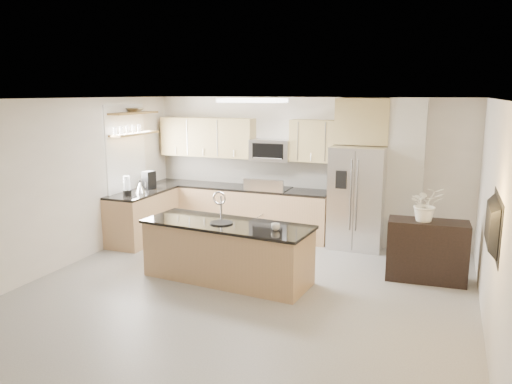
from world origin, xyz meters
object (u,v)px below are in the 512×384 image
at_px(cup, 275,227).
at_px(coffee_maker, 149,180).
at_px(credenza, 427,251).
at_px(blender, 127,187).
at_px(platter, 221,223).
at_px(range, 269,212).
at_px(microwave, 271,150).
at_px(kettle, 140,187).
at_px(bowl, 135,109).
at_px(television, 487,224).
at_px(refrigerator, 357,197).
at_px(island, 227,251).
at_px(flower_vase, 427,195).

relative_size(cup, coffee_maker, 0.38).
xyz_separation_m(credenza, blender, (-4.97, -0.20, 0.63)).
bearing_deg(platter, range, 93.37).
bearing_deg(platter, cup, -4.10).
relative_size(microwave, kettle, 3.33).
relative_size(microwave, bowl, 1.84).
bearing_deg(range, television, -41.64).
height_order(microwave, refrigerator, microwave).
relative_size(cup, blender, 0.35).
distance_m(range, television, 4.78).
relative_size(platter, bowl, 0.80).
relative_size(refrigerator, cup, 14.54).
bearing_deg(bowl, credenza, -4.36).
height_order(refrigerator, credenza, refrigerator).
xyz_separation_m(kettle, bowl, (-0.23, 0.27, 1.37)).
distance_m(refrigerator, cup, 2.49).
xyz_separation_m(microwave, blender, (-2.07, -1.63, -0.56)).
bearing_deg(bowl, television, -21.01).
bearing_deg(platter, bowl, 148.42).
xyz_separation_m(refrigerator, kettle, (-3.68, -1.14, 0.13)).
bearing_deg(bowl, platter, -31.58).
height_order(island, platter, island).
distance_m(microwave, platter, 2.62).
bearing_deg(island, platter, -132.38).
xyz_separation_m(microwave, refrigerator, (1.66, -0.17, -0.74)).
bearing_deg(island, bowl, 155.12).
bearing_deg(blender, platter, -21.56).
bearing_deg(television, range, 48.36).
relative_size(platter, kettle, 1.45).
bearing_deg(microwave, island, -85.27).
xyz_separation_m(coffee_maker, television, (5.61, -2.33, 0.27)).
bearing_deg(microwave, credenza, -26.20).
relative_size(platter, television, 0.31).
height_order(island, credenza, island).
height_order(microwave, bowl, bowl).
distance_m(range, microwave, 1.16).
distance_m(refrigerator, credenza, 1.81).
relative_size(island, platter, 7.65).
distance_m(cup, flower_vase, 2.20).
bearing_deg(coffee_maker, credenza, -5.80).
bearing_deg(cup, bowl, 154.63).
xyz_separation_m(coffee_maker, bowl, (-0.16, -0.12, 1.31)).
height_order(cup, kettle, kettle).
bearing_deg(platter, microwave, 93.21).
bearing_deg(range, credenza, -24.19).
height_order(platter, coffee_maker, coffee_maker).
bearing_deg(coffee_maker, range, 20.73).
bearing_deg(credenza, microwave, 150.22).
relative_size(microwave, coffee_maker, 2.34).
height_order(blender, kettle, blender).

